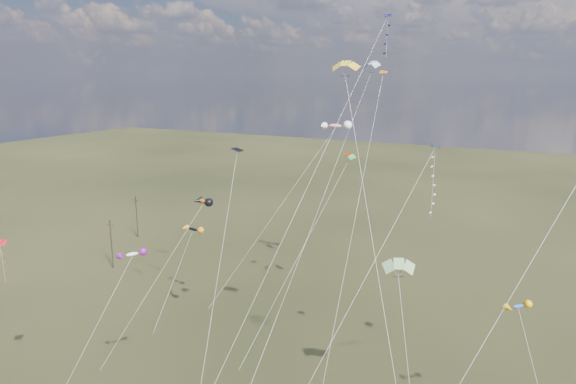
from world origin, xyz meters
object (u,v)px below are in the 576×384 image
at_px(utility_pole_near, 111,244).
at_px(utility_pole_far, 137,216).
at_px(parafoil_yellow, 346,66).
at_px(novelty_black_orange, 193,229).

height_order(utility_pole_near, utility_pole_far, same).
relative_size(utility_pole_near, parafoil_yellow, 0.25).
relative_size(utility_pole_far, novelty_black_orange, 0.71).
bearing_deg(utility_pole_far, novelty_black_orange, -33.90).
height_order(utility_pole_far, parafoil_yellow, parafoil_yellow).
bearing_deg(novelty_black_orange, utility_pole_far, 146.10).
distance_m(utility_pole_near, utility_pole_far, 16.12).
xyz_separation_m(utility_pole_near, novelty_black_orange, (20.42, -5.10, 6.65)).
xyz_separation_m(utility_pole_near, parafoil_yellow, (44.68, -14.27, 27.00)).
distance_m(utility_pole_near, parafoil_yellow, 54.12).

